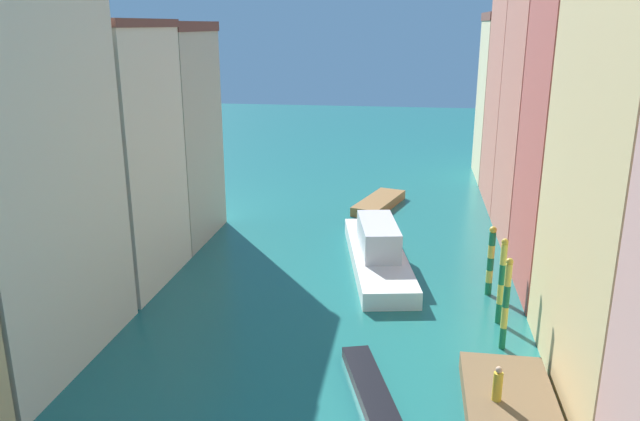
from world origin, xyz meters
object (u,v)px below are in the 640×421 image
object	(u,v)px
vaporetto_white	(378,251)
motorboat_0	(379,203)
mooring_pole_0	(506,303)
mooring_pole_2	(491,260)
waterfront_dock	(511,409)
person_on_dock	(498,385)
mooring_pole_1	(502,280)
gondola_black	(384,421)

from	to	relation	value
vaporetto_white	motorboat_0	size ratio (longest dim) A/B	1.84
mooring_pole_0	mooring_pole_2	size ratio (longest dim) A/B	1.12
waterfront_dock	mooring_pole_0	bearing A→B (deg)	86.19
person_on_dock	mooring_pole_0	world-z (taller)	mooring_pole_0
mooring_pole_1	gondola_black	distance (m)	10.88
person_on_dock	motorboat_0	bearing A→B (deg)	102.36
mooring_pole_2	vaporetto_white	distance (m)	7.26
vaporetto_white	mooring_pole_2	bearing A→B (deg)	-28.25
mooring_pole_2	gondola_black	world-z (taller)	mooring_pole_2
mooring_pole_1	motorboat_0	world-z (taller)	mooring_pole_1
mooring_pole_2	motorboat_0	world-z (taller)	mooring_pole_2
mooring_pole_1	gondola_black	xyz separation A→B (m)	(-5.20, -9.33, -2.05)
waterfront_dock	mooring_pole_2	bearing A→B (deg)	88.23
mooring_pole_2	vaporetto_white	world-z (taller)	mooring_pole_2
waterfront_dock	mooring_pole_1	xyz separation A→B (m)	(0.49, 8.02, 1.90)
mooring_pole_0	motorboat_0	world-z (taller)	mooring_pole_0
mooring_pole_1	vaporetto_white	size ratio (longest dim) A/B	0.34
mooring_pole_0	mooring_pole_1	world-z (taller)	mooring_pole_1
motorboat_0	mooring_pole_1	bearing A→B (deg)	-70.04
gondola_black	motorboat_0	world-z (taller)	motorboat_0
mooring_pole_0	gondola_black	world-z (taller)	mooring_pole_0
mooring_pole_0	motorboat_0	distance (m)	23.48
mooring_pole_1	waterfront_dock	bearing A→B (deg)	-93.52
person_on_dock	motorboat_0	distance (m)	28.49
mooring_pole_0	gondola_black	xyz separation A→B (m)	(-5.07, -6.72, -2.04)
mooring_pole_0	motorboat_0	xyz separation A→B (m)	(-7.03, 22.32, -1.91)
person_on_dock	mooring_pole_0	size ratio (longest dim) A/B	0.32
mooring_pole_1	motorboat_0	size ratio (longest dim) A/B	0.62
waterfront_dock	gondola_black	distance (m)	4.89
waterfront_dock	person_on_dock	world-z (taller)	person_on_dock
gondola_black	mooring_pole_0	bearing A→B (deg)	52.97
vaporetto_white	mooring_pole_0	bearing A→B (deg)	-56.13
waterfront_dock	person_on_dock	distance (m)	1.18
mooring_pole_0	mooring_pole_2	world-z (taller)	mooring_pole_0
person_on_dock	motorboat_0	world-z (taller)	person_on_dock
waterfront_dock	mooring_pole_0	distance (m)	5.74
mooring_pole_2	vaporetto_white	bearing A→B (deg)	151.75
gondola_black	motorboat_0	bearing A→B (deg)	93.85
waterfront_dock	motorboat_0	size ratio (longest dim) A/B	0.94
waterfront_dock	motorboat_0	xyz separation A→B (m)	(-6.67, 27.73, -0.02)
person_on_dock	mooring_pole_2	bearing A→B (deg)	85.42
mooring_pole_2	gondola_black	distance (m)	13.85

